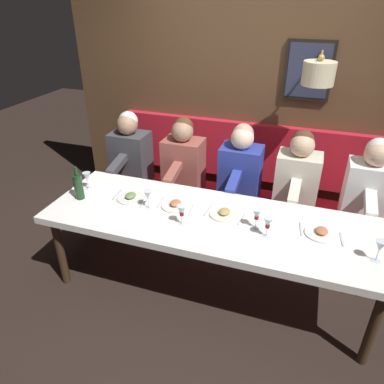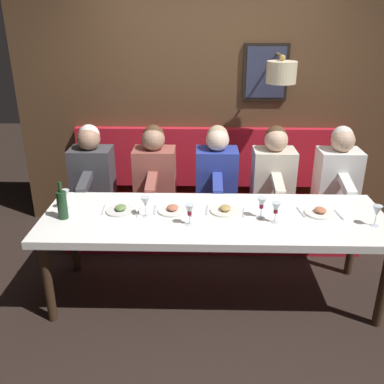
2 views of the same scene
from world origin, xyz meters
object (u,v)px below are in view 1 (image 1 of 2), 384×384
wine_glass_2 (182,211)px  diner_farthest (130,150)px  diner_nearest (369,184)px  wine_glass_5 (148,196)px  wine_glass_3 (87,177)px  wine_glass_4 (257,215)px  wine_glass_1 (380,247)px  dining_table (210,224)px  wine_bottle (79,186)px  diner_middle (241,166)px  wine_glass_0 (268,223)px  diner_far (183,158)px  diner_near (298,174)px

wine_glass_2 → diner_farthest: bearing=43.6°
diner_nearest → wine_glass_5: size_ratio=4.82×
wine_glass_3 → wine_glass_4: bearing=-94.4°
wine_glass_1 → diner_farthest: bearing=66.7°
wine_glass_3 → dining_table: bearing=-94.9°
wine_glass_3 → wine_glass_1: bearing=-95.8°
wine_glass_2 → wine_bottle: (0.08, 0.98, 0.00)m
diner_middle → wine_glass_0: bearing=-157.2°
wine_glass_2 → wine_glass_5: same height
diner_middle → diner_farthest: bearing=90.0°
diner_farthest → wine_bottle: (-0.95, -0.01, 0.04)m
diner_far → wine_glass_1: (-1.02, -1.75, 0.04)m
wine_glass_3 → wine_bottle: wine_bottle is taller
diner_farthest → diner_middle: bearing=-90.0°
diner_middle → wine_glass_5: 1.07m
wine_glass_5 → diner_near: bearing=-51.3°
wine_bottle → wine_glass_4: bearing=-88.1°
diner_near → wine_glass_5: bearing=128.7°
dining_table → diner_farthest: (0.88, 1.17, 0.14)m
wine_glass_0 → diner_near: bearing=-7.9°
dining_table → diner_far: (0.88, 0.56, 0.14)m
diner_nearest → diner_farthest: 2.39m
diner_far → wine_glass_0: 1.41m
wine_glass_1 → wine_glass_5: size_ratio=1.00×
diner_middle → wine_glass_2: bearing=167.3°
diner_farthest → wine_glass_3: bearing=178.5°
wine_glass_0 → wine_glass_1: size_ratio=1.00×
wine_glass_2 → wine_glass_3: bearing=75.8°
diner_farthest → wine_glass_0: size_ratio=4.82×
diner_nearest → wine_glass_5: (-0.90, 1.75, 0.04)m
diner_farthest → wine_glass_3: 0.78m
wine_glass_0 → wine_glass_1: 0.74m
diner_near → wine_glass_2: bearing=142.9°
wine_glass_1 → wine_bottle: 2.36m
diner_far → dining_table: bearing=-147.6°
wine_glass_4 → wine_glass_5: bearing=90.3°
wine_glass_1 → wine_glass_5: bearing=86.1°
wine_glass_3 → wine_glass_4: 1.56m
diner_farthest → wine_glass_5: size_ratio=4.82×
wine_glass_5 → wine_glass_0: bearing=-94.6°
diner_middle → diner_farthest: (0.00, 1.22, 0.00)m
diner_middle → wine_glass_3: bearing=122.2°
diner_nearest → wine_glass_5: 1.97m
wine_bottle → wine_glass_5: bearing=-85.8°
wine_glass_5 → wine_bottle: bearing=94.2°
wine_glass_0 → wine_glass_3: size_ratio=1.00×
dining_table → wine_glass_3: wine_glass_3 is taller
diner_far → wine_glass_2: size_ratio=4.82×
dining_table → wine_glass_5: 0.56m
diner_farthest → diner_far: bearing=-90.0°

